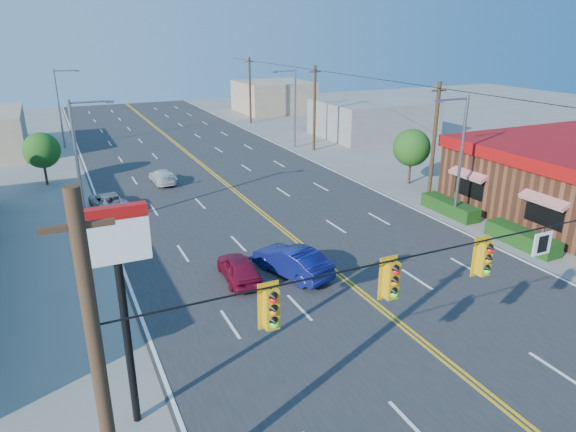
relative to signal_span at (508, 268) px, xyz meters
name	(u,v)px	position (x,y,z in m)	size (l,w,h in m)	color
ground	(490,398)	(0.12, 0.00, -4.89)	(160.00, 160.00, 0.00)	gray
road	(264,215)	(0.12, 20.00, -4.86)	(20.00, 120.00, 0.06)	#2D2D30
signal_span	(508,268)	(0.00, 0.00, 0.00)	(24.32, 0.34, 9.00)	#47301E
pizza_hut_sign	(119,274)	(-10.88, 4.00, 0.30)	(1.90, 0.30, 6.85)	black
streetlight_se	(459,152)	(10.91, 14.00, -0.37)	(2.55, 0.25, 8.00)	gray
streetlight_ne	(293,104)	(10.91, 38.00, -0.37)	(2.55, 0.25, 8.00)	gray
streetlight_sw	(81,159)	(-10.67, 22.00, -0.37)	(2.55, 0.25, 8.00)	gray
streetlight_nw	(61,104)	(-10.67, 48.00, -0.37)	(2.55, 0.25, 8.00)	gray
utility_pole_near	(434,143)	(12.32, 18.00, -0.69)	(0.28, 0.28, 8.40)	#47301E
utility_pole_mid	(315,109)	(12.32, 36.00, -0.69)	(0.28, 0.28, 8.40)	#47301E
utility_pole_far	(250,91)	(12.32, 54.00, -0.69)	(0.28, 0.28, 8.40)	#47301E
tree_kfc_rear	(412,148)	(13.62, 22.00, -1.95)	(2.94, 2.94, 4.41)	#47301E
tree_west	(42,150)	(-12.88, 34.00, -2.09)	(2.80, 2.80, 4.20)	#47301E
bld_east_mid	(373,118)	(22.12, 40.00, -2.89)	(12.00, 10.00, 4.00)	gray
bld_east_far	(274,97)	(19.12, 62.00, -2.69)	(10.00, 10.00, 4.40)	tan
car_magenta	(239,269)	(-4.64, 11.69, -4.24)	(1.52, 3.78, 1.29)	maroon
car_blue	(292,262)	(-2.03, 11.11, -4.14)	(1.58, 4.53, 1.49)	navy
car_white	(162,177)	(-4.43, 30.32, -4.33)	(1.57, 3.85, 1.12)	silver
car_silver	(108,202)	(-9.14, 25.52, -4.30)	(1.95, 4.23, 1.17)	#9E9EA3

